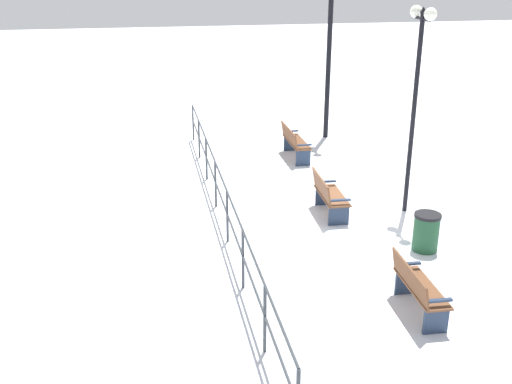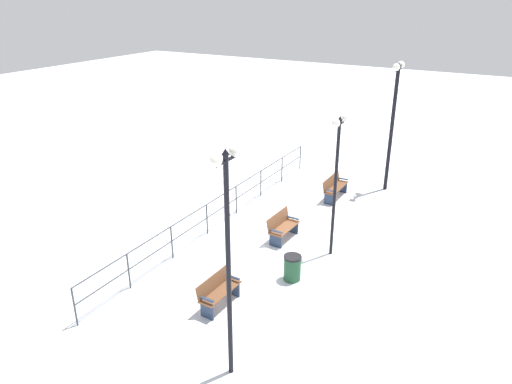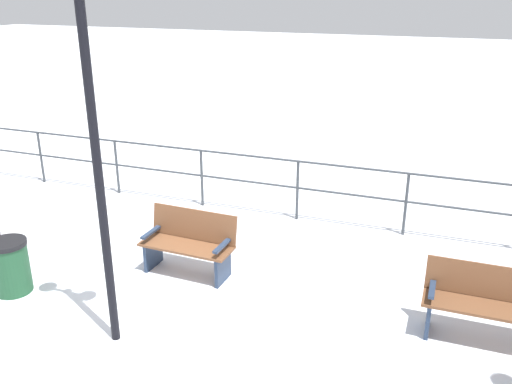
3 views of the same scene
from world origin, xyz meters
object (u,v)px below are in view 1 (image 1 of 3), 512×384
(bench_second, at_px, (329,195))
(lamppost_far, at_px, (330,29))
(bench_third, at_px, (294,142))
(trash_bin, at_px, (426,232))
(lamppost_middle, at_px, (418,69))
(bench_nearest, at_px, (418,288))

(bench_second, xyz_separation_m, lamppost_far, (1.78, 6.06, 2.89))
(bench_third, height_order, lamppost_far, lamppost_far)
(lamppost_far, distance_m, trash_bin, 8.63)
(bench_second, xyz_separation_m, lamppost_middle, (1.78, -0.10, 2.72))
(bench_nearest, relative_size, trash_bin, 1.84)
(lamppost_middle, distance_m, lamppost_far, 6.16)
(lamppost_far, relative_size, trash_bin, 6.84)
(bench_second, height_order, bench_third, bench_second)
(lamppost_middle, bearing_deg, bench_second, 176.87)
(bench_nearest, relative_size, bench_third, 0.85)
(bench_third, height_order, trash_bin, bench_third)
(lamppost_far, xyz_separation_m, trash_bin, (-0.43, -8.09, -2.96))
(bench_nearest, bearing_deg, bench_second, 95.03)
(bench_third, xyz_separation_m, lamppost_far, (1.52, 1.95, 2.86))
(bench_nearest, bearing_deg, trash_bin, 63.50)
(lamppost_far, bearing_deg, trash_bin, -93.03)
(bench_third, height_order, lamppost_middle, lamppost_middle)
(bench_nearest, xyz_separation_m, lamppost_middle, (1.57, 4.02, 2.73))
(bench_second, relative_size, trash_bin, 1.81)
(bench_second, height_order, lamppost_far, lamppost_far)
(bench_nearest, relative_size, bench_second, 1.02)
(bench_nearest, bearing_deg, bench_third, 91.83)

